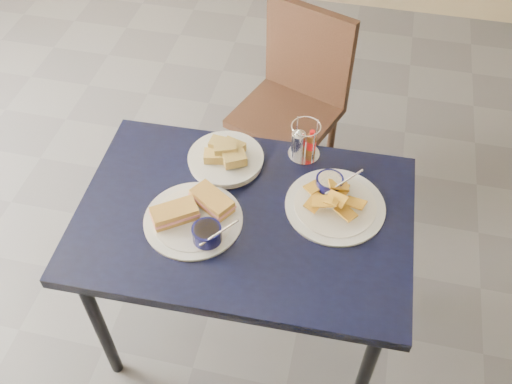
% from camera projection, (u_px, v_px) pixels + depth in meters
% --- Properties ---
extents(ground, '(6.00, 6.00, 0.00)m').
position_uv_depth(ground, '(214.00, 300.00, 2.45)').
color(ground, '#4E4D52').
rests_on(ground, ground).
extents(dining_table, '(1.08, 0.74, 0.75)m').
position_uv_depth(dining_table, '(244.00, 229.00, 1.86)').
color(dining_table, black).
rests_on(dining_table, ground).
extents(chair_far, '(0.53, 0.53, 0.89)m').
position_uv_depth(chair_far, '(290.00, 91.00, 2.58)').
color(chair_far, black).
rests_on(chair_far, ground).
extents(sandwich_plate, '(0.32, 0.31, 0.12)m').
position_uv_depth(sandwich_plate, '(196.00, 216.00, 1.77)').
color(sandwich_plate, white).
rests_on(sandwich_plate, dining_table).
extents(plantain_plate, '(0.32, 0.32, 0.12)m').
position_uv_depth(plantain_plate, '(333.00, 199.00, 1.82)').
color(plantain_plate, white).
rests_on(plantain_plate, dining_table).
extents(bread_basket, '(0.25, 0.25, 0.08)m').
position_uv_depth(bread_basket, '(226.00, 157.00, 1.94)').
color(bread_basket, white).
rests_on(bread_basket, dining_table).
extents(condiment_caddy, '(0.11, 0.11, 0.14)m').
position_uv_depth(condiment_caddy, '(303.00, 142.00, 1.94)').
color(condiment_caddy, silver).
rests_on(condiment_caddy, dining_table).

